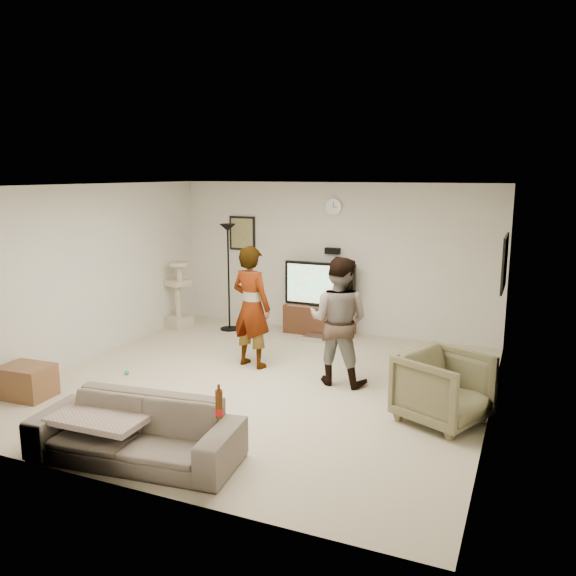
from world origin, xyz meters
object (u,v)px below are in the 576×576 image
at_px(floor_lamp, 229,278).
at_px(beer_bottle, 219,404).
at_px(tv_stand, 320,319).
at_px(person_left, 251,307).
at_px(tv, 320,284).
at_px(armchair, 443,388).
at_px(cat_tree, 178,295).
at_px(sofa, 136,431).
at_px(side_table, 27,381).
at_px(person_right, 338,321).

xyz_separation_m(floor_lamp, beer_bottle, (2.34, -4.42, -0.21)).
distance_m(tv_stand, beer_bottle, 4.90).
bearing_deg(person_left, tv, -85.19).
height_order(floor_lamp, armchair, floor_lamp).
distance_m(floor_lamp, cat_tree, 0.96).
bearing_deg(beer_bottle, cat_tree, 127.49).
xyz_separation_m(beer_bottle, armchair, (1.61, 1.98, -0.31)).
bearing_deg(tv, person_left, -98.40).
height_order(tv_stand, sofa, sofa).
xyz_separation_m(person_left, side_table, (-1.96, -2.10, -0.65)).
xyz_separation_m(floor_lamp, sofa, (1.43, -4.42, -0.62)).
bearing_deg(person_left, sofa, 107.55).
distance_m(person_left, beer_bottle, 3.07).
xyz_separation_m(person_right, sofa, (-1.09, -2.69, -0.53)).
bearing_deg(side_table, tv_stand, 60.91).
relative_size(tv_stand, person_right, 0.70).
xyz_separation_m(tv_stand, beer_bottle, (0.83, -4.80, 0.46)).
relative_size(tv, armchair, 1.44).
height_order(cat_tree, person_left, person_left).
distance_m(floor_lamp, sofa, 4.69).
bearing_deg(beer_bottle, floor_lamp, 117.87).
distance_m(beer_bottle, side_table, 3.21).
xyz_separation_m(floor_lamp, armchair, (3.95, -2.44, -0.52)).
bearing_deg(tv_stand, person_right, -64.23).
xyz_separation_m(person_right, side_table, (-3.27, -1.94, -0.62)).
bearing_deg(side_table, sofa, -19.14).
distance_m(cat_tree, beer_bottle, 5.28).
xyz_separation_m(cat_tree, person_right, (3.40, -1.49, 0.23)).
distance_m(tv, cat_tree, 2.47).
height_order(cat_tree, side_table, cat_tree).
xyz_separation_m(floor_lamp, side_table, (-0.75, -3.67, -0.71)).
relative_size(floor_lamp, beer_bottle, 7.24).
height_order(floor_lamp, beer_bottle, floor_lamp).
distance_m(tv_stand, floor_lamp, 1.69).
height_order(person_left, side_table, person_left).
distance_m(cat_tree, person_left, 2.50).
bearing_deg(sofa, person_left, 88.06).
height_order(tv, person_right, person_right).
bearing_deg(person_left, person_right, -173.68).
bearing_deg(sofa, cat_tree, 112.59).
relative_size(tv, person_right, 0.75).
bearing_deg(sofa, tv, 82.86).
height_order(floor_lamp, person_left, floor_lamp).
relative_size(tv_stand, armchair, 1.36).
height_order(tv_stand, armchair, armchair).
bearing_deg(floor_lamp, tv, 14.27).
bearing_deg(person_right, tv, -63.27).
relative_size(tv_stand, person_left, 0.68).
bearing_deg(side_table, person_right, 30.65).
height_order(cat_tree, armchair, cat_tree).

